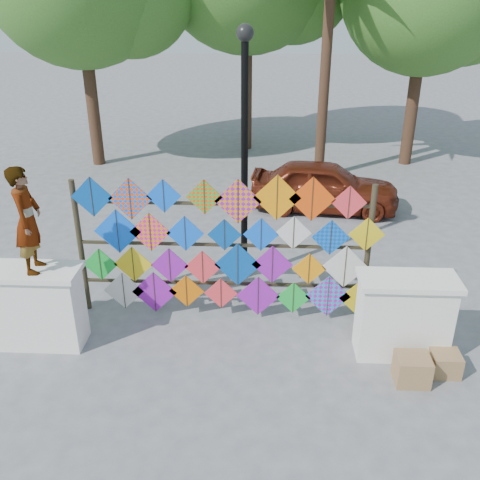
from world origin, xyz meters
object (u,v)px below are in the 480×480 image
(vendor_woman, at_px, (27,220))
(sedan, at_px, (324,186))
(lamppost, at_px, (245,137))
(kite_rack, at_px, (227,249))

(vendor_woman, xyz_separation_m, sedan, (4.70, 5.72, -1.44))
(sedan, bearing_deg, vendor_woman, 146.74)
(vendor_woman, relative_size, sedan, 0.43)
(sedan, xyz_separation_m, lamppost, (-1.79, -3.52, 2.08))
(kite_rack, relative_size, sedan, 1.38)
(vendor_woman, bearing_deg, sedan, -45.79)
(kite_rack, distance_m, sedan, 5.23)
(sedan, bearing_deg, kite_rack, 163.31)
(kite_rack, relative_size, vendor_woman, 3.18)
(vendor_woman, distance_m, sedan, 7.54)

